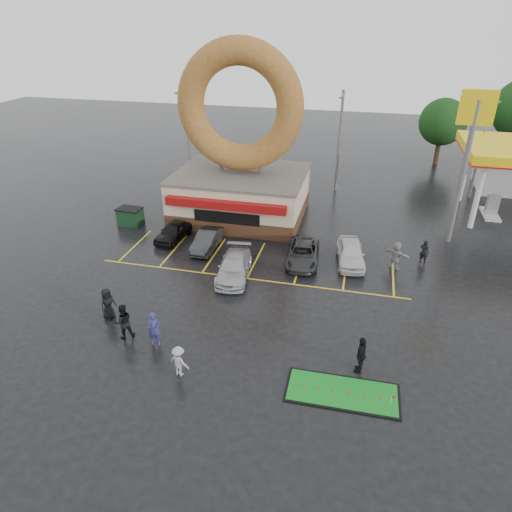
% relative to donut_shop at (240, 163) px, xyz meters
% --- Properties ---
extents(ground, '(120.00, 120.00, 0.00)m').
position_rel_donut_shop_xyz_m(ground, '(3.00, -12.97, -4.46)').
color(ground, black).
rests_on(ground, ground).
extents(donut_shop, '(10.20, 8.70, 13.50)m').
position_rel_donut_shop_xyz_m(donut_shop, '(0.00, 0.00, 0.00)').
color(donut_shop, '#472B19').
rests_on(donut_shop, ground).
extents(shell_sign, '(2.20, 0.36, 10.60)m').
position_rel_donut_shop_xyz_m(shell_sign, '(16.00, -0.97, 2.91)').
color(shell_sign, slate).
rests_on(shell_sign, ground).
extents(streetlight_left, '(0.40, 2.21, 9.00)m').
position_rel_donut_shop_xyz_m(streetlight_left, '(-7.00, 6.95, 0.32)').
color(streetlight_left, slate).
rests_on(streetlight_left, ground).
extents(streetlight_mid, '(0.40, 2.21, 9.00)m').
position_rel_donut_shop_xyz_m(streetlight_mid, '(7.00, 7.95, 0.32)').
color(streetlight_mid, slate).
rests_on(streetlight_mid, ground).
extents(streetlight_right, '(0.40, 2.21, 9.00)m').
position_rel_donut_shop_xyz_m(streetlight_right, '(19.00, 8.95, 0.32)').
color(streetlight_right, slate).
rests_on(streetlight_right, ground).
extents(tree_far_d, '(4.90, 4.90, 7.00)m').
position_rel_donut_shop_xyz_m(tree_far_d, '(17.00, 19.03, 0.07)').
color(tree_far_d, '#332114').
rests_on(tree_far_d, ground).
extents(car_black, '(2.02, 4.00, 1.31)m').
position_rel_donut_shop_xyz_m(car_black, '(-3.67, -5.38, -3.81)').
color(car_black, black).
rests_on(car_black, ground).
extents(car_dgrey, '(1.36, 3.84, 1.26)m').
position_rel_donut_shop_xyz_m(car_dgrey, '(-0.80, -6.22, -3.83)').
color(car_dgrey, '#28282A').
rests_on(car_dgrey, ground).
extents(car_silver, '(2.44, 4.87, 1.36)m').
position_rel_donut_shop_xyz_m(car_silver, '(2.14, -9.47, -3.79)').
color(car_silver, '#ADAEB3').
rests_on(car_silver, ground).
extents(car_grey, '(2.40, 4.63, 1.25)m').
position_rel_donut_shop_xyz_m(car_grey, '(6.08, -6.58, -3.84)').
color(car_grey, '#2D2D30').
rests_on(car_grey, ground).
extents(car_white, '(2.30, 4.50, 1.47)m').
position_rel_donut_shop_xyz_m(car_white, '(9.20, -5.94, -3.73)').
color(car_white, silver).
rests_on(car_white, ground).
extents(person_blue, '(0.77, 0.60, 1.88)m').
position_rel_donut_shop_xyz_m(person_blue, '(0.14, -16.89, -3.52)').
color(person_blue, navy).
rests_on(person_blue, ground).
extents(person_blackjkt, '(1.21, 1.17, 1.97)m').
position_rel_donut_shop_xyz_m(person_blackjkt, '(-1.63, -16.73, -3.48)').
color(person_blackjkt, black).
rests_on(person_blackjkt, ground).
extents(person_hoodie, '(1.13, 0.82, 1.57)m').
position_rel_donut_shop_xyz_m(person_hoodie, '(2.16, -18.65, -3.68)').
color(person_hoodie, '#9A9A9C').
rests_on(person_hoodie, ground).
extents(person_bystander, '(0.88, 1.05, 1.83)m').
position_rel_donut_shop_xyz_m(person_bystander, '(-3.29, -15.38, -3.55)').
color(person_bystander, black).
rests_on(person_bystander, ground).
extents(person_cameraman, '(0.66, 1.19, 1.92)m').
position_rel_donut_shop_xyz_m(person_cameraman, '(10.25, -16.42, -3.50)').
color(person_cameraman, black).
rests_on(person_cameraman, ground).
extents(person_walker_near, '(1.79, 1.40, 1.89)m').
position_rel_donut_shop_xyz_m(person_walker_near, '(12.08, -5.96, -3.52)').
color(person_walker_near, gray).
rests_on(person_walker_near, ground).
extents(person_walker_far, '(0.72, 0.62, 1.65)m').
position_rel_donut_shop_xyz_m(person_walker_far, '(13.94, -4.75, -3.64)').
color(person_walker_far, black).
rests_on(person_walker_far, ground).
extents(dumpster, '(1.88, 1.32, 1.30)m').
position_rel_donut_shop_xyz_m(dumpster, '(-7.99, -3.77, -3.81)').
color(dumpster, '#173C1F').
rests_on(dumpster, ground).
extents(putting_green, '(5.03, 2.24, 0.62)m').
position_rel_donut_shop_xyz_m(putting_green, '(9.59, -18.07, -4.42)').
color(putting_green, black).
rests_on(putting_green, ground).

